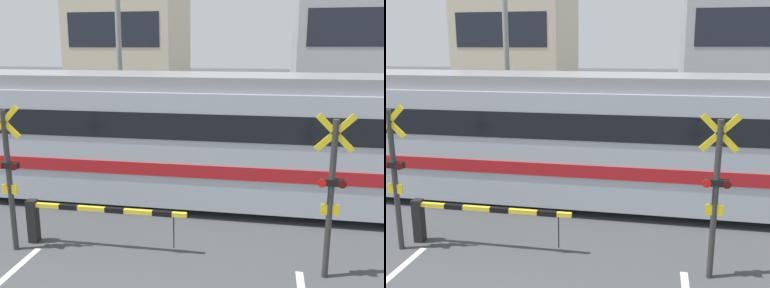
% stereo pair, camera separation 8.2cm
% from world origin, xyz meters
% --- Properties ---
extents(rail_track_near, '(50.00, 0.10, 0.08)m').
position_xyz_m(rail_track_near, '(0.00, 9.14, 0.04)').
color(rail_track_near, '#6B6051').
rests_on(rail_track_near, ground_plane).
extents(rail_track_far, '(50.00, 0.10, 0.08)m').
position_xyz_m(rail_track_far, '(0.00, 10.57, 0.04)').
color(rail_track_far, '#6B6051').
rests_on(rail_track_far, ground_plane).
extents(commuter_train, '(14.90, 2.88, 3.46)m').
position_xyz_m(commuter_train, '(0.79, 9.86, 1.85)').
color(commuter_train, '#ADB7C1').
rests_on(commuter_train, ground_plane).
extents(crossing_barrier_near, '(3.49, 0.20, 0.96)m').
position_xyz_m(crossing_barrier_near, '(-2.02, 6.61, 0.67)').
color(crossing_barrier_near, black).
rests_on(crossing_barrier_near, ground_plane).
extents(crossing_barrier_far, '(3.49, 0.20, 0.96)m').
position_xyz_m(crossing_barrier_far, '(2.02, 12.63, 0.67)').
color(crossing_barrier_far, black).
rests_on(crossing_barrier_far, ground_plane).
extents(crossing_signal_left, '(0.68, 0.15, 3.06)m').
position_xyz_m(crossing_signal_left, '(-3.13, 6.21, 1.69)').
color(crossing_signal_left, '#333333').
rests_on(crossing_signal_left, ground_plane).
extents(crossing_signal_right, '(0.68, 0.15, 3.06)m').
position_xyz_m(crossing_signal_right, '(3.13, 6.21, 1.69)').
color(crossing_signal_right, '#333333').
rests_on(crossing_signal_right, ground_plane).
extents(pedestrian, '(0.38, 0.23, 1.79)m').
position_xyz_m(pedestrian, '(-1.17, 14.40, 1.04)').
color(pedestrian, '#33384C').
rests_on(pedestrian, ground_plane).
extents(building_left_of_street, '(6.04, 6.44, 9.10)m').
position_xyz_m(building_left_of_street, '(-6.30, 24.25, 4.55)').
color(building_left_of_street, beige).
rests_on(building_left_of_street, ground_plane).
extents(building_right_of_street, '(5.36, 6.44, 9.17)m').
position_xyz_m(building_right_of_street, '(5.96, 24.25, 4.59)').
color(building_right_of_street, '#B2B7BC').
rests_on(building_right_of_street, ground_plane).
extents(utility_pole_streetside, '(0.22, 0.22, 7.72)m').
position_xyz_m(utility_pole_streetside, '(-3.88, 15.13, 3.86)').
color(utility_pole_streetside, gray).
rests_on(utility_pole_streetside, ground_plane).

